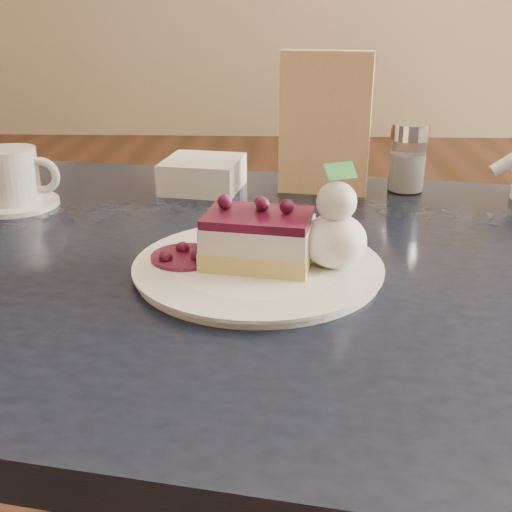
{
  "coord_description": "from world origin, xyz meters",
  "views": [
    {
      "loc": [
        0.09,
        -0.56,
        1.12
      ],
      "look_at": [
        0.06,
        0.09,
        0.86
      ],
      "focal_mm": 45.0,
      "sensor_mm": 36.0,
      "label": 1
    }
  ],
  "objects_px": {
    "cheesecake_slice": "(258,239)",
    "coffee_set": "(14,181)",
    "main_table": "(266,314)",
    "dessert_plate": "(258,268)"
  },
  "relations": [
    {
      "from": "dessert_plate",
      "to": "coffee_set",
      "type": "bearing_deg",
      "value": 147.37
    },
    {
      "from": "dessert_plate",
      "to": "coffee_set",
      "type": "relative_size",
      "value": 2.0
    },
    {
      "from": "main_table",
      "to": "dessert_plate",
      "type": "relative_size",
      "value": 4.75
    },
    {
      "from": "main_table",
      "to": "cheesecake_slice",
      "type": "distance_m",
      "value": 0.14
    },
    {
      "from": "main_table",
      "to": "cheesecake_slice",
      "type": "relative_size",
      "value": 9.94
    },
    {
      "from": "main_table",
      "to": "cheesecake_slice",
      "type": "height_order",
      "value": "cheesecake_slice"
    },
    {
      "from": "cheesecake_slice",
      "to": "coffee_set",
      "type": "xyz_separation_m",
      "value": [
        -0.4,
        0.26,
        -0.0
      ]
    },
    {
      "from": "dessert_plate",
      "to": "cheesecake_slice",
      "type": "distance_m",
      "value": 0.04
    },
    {
      "from": "cheesecake_slice",
      "to": "coffee_set",
      "type": "relative_size",
      "value": 0.96
    },
    {
      "from": "cheesecake_slice",
      "to": "coffee_set",
      "type": "bearing_deg",
      "value": 156.86
    }
  ]
}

